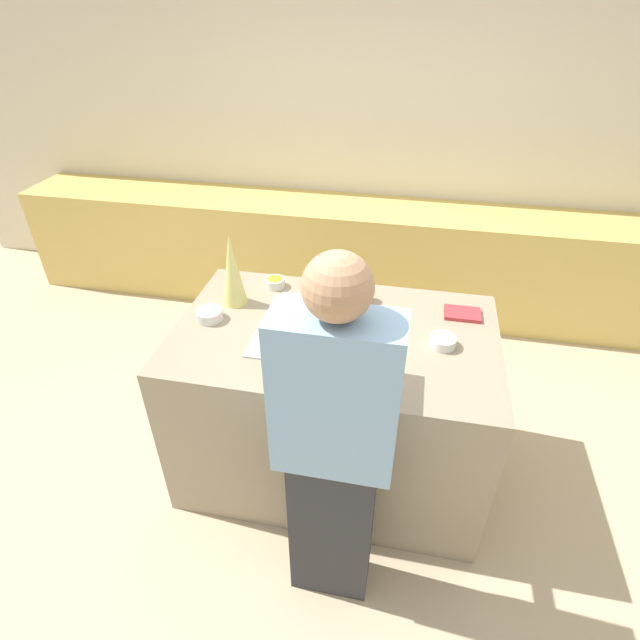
# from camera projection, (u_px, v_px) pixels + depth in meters

# --- Properties ---
(ground_plane) EXTENTS (12.00, 12.00, 0.00)m
(ground_plane) POSITION_uv_depth(u_px,v_px,m) (332.00, 460.00, 2.99)
(ground_plane) COLOR #C6B28E
(wall_back) EXTENTS (8.00, 0.05, 2.60)m
(wall_back) POSITION_uv_depth(u_px,v_px,m) (382.00, 143.00, 3.99)
(wall_back) COLOR beige
(wall_back) RESTS_ON ground_plane
(back_cabinet_block) EXTENTS (6.00, 0.60, 0.88)m
(back_cabinet_block) POSITION_uv_depth(u_px,v_px,m) (371.00, 257.00, 4.22)
(back_cabinet_block) COLOR #DBBC60
(back_cabinet_block) RESTS_ON ground_plane
(kitchen_island) EXTENTS (1.60, 1.00, 0.95)m
(kitchen_island) POSITION_uv_depth(u_px,v_px,m) (334.00, 402.00, 2.73)
(kitchen_island) COLOR gray
(kitchen_island) RESTS_ON ground_plane
(baking_tray) EXTENTS (0.46, 0.31, 0.01)m
(baking_tray) POSITION_uv_depth(u_px,v_px,m) (299.00, 343.00, 2.38)
(baking_tray) COLOR #B2B2BC
(baking_tray) RESTS_ON kitchen_island
(gingerbread_house) EXTENTS (0.18, 0.15, 0.31)m
(gingerbread_house) POSITION_uv_depth(u_px,v_px,m) (299.00, 321.00, 2.31)
(gingerbread_house) COLOR brown
(gingerbread_house) RESTS_ON baking_tray
(decorative_tree) EXTENTS (0.13, 0.13, 0.39)m
(decorative_tree) POSITION_uv_depth(u_px,v_px,m) (232.00, 270.00, 2.57)
(decorative_tree) COLOR #DBD675
(decorative_tree) RESTS_ON kitchen_island
(candy_bowl_center_rear) EXTENTS (0.12, 0.12, 0.04)m
(candy_bowl_center_rear) POSITION_uv_depth(u_px,v_px,m) (360.00, 310.00, 2.58)
(candy_bowl_center_rear) COLOR silver
(candy_bowl_center_rear) RESTS_ON kitchen_island
(candy_bowl_near_tray_right) EXTENTS (0.13, 0.13, 0.05)m
(candy_bowl_near_tray_right) POSITION_uv_depth(u_px,v_px,m) (443.00, 341.00, 2.35)
(candy_bowl_near_tray_right) COLOR silver
(candy_bowl_near_tray_right) RESTS_ON kitchen_island
(candy_bowl_far_right) EXTENTS (0.11, 0.11, 0.05)m
(candy_bowl_far_right) POSITION_uv_depth(u_px,v_px,m) (275.00, 282.00, 2.80)
(candy_bowl_far_right) COLOR silver
(candy_bowl_far_right) RESTS_ON kitchen_island
(candy_bowl_behind_tray) EXTENTS (0.14, 0.14, 0.05)m
(candy_bowl_behind_tray) POSITION_uv_depth(u_px,v_px,m) (209.00, 314.00, 2.53)
(candy_bowl_behind_tray) COLOR silver
(candy_bowl_behind_tray) RESTS_ON kitchen_island
(candy_bowl_front_corner) EXTENTS (0.13, 0.13, 0.04)m
(candy_bowl_front_corner) POSITION_uv_depth(u_px,v_px,m) (311.00, 304.00, 2.63)
(candy_bowl_front_corner) COLOR white
(candy_bowl_front_corner) RESTS_ON kitchen_island
(candy_bowl_near_tray_left) EXTENTS (0.13, 0.13, 0.05)m
(candy_bowl_near_tray_left) POSITION_uv_depth(u_px,v_px,m) (381.00, 324.00, 2.47)
(candy_bowl_near_tray_left) COLOR silver
(candy_bowl_near_tray_left) RESTS_ON kitchen_island
(cookbook) EXTENTS (0.18, 0.13, 0.02)m
(cookbook) POSITION_uv_depth(u_px,v_px,m) (462.00, 314.00, 2.57)
(cookbook) COLOR #B23338
(cookbook) RESTS_ON kitchen_island
(mug) EXTENTS (0.08, 0.08, 0.08)m
(mug) POSITION_uv_depth(u_px,v_px,m) (364.00, 294.00, 2.67)
(mug) COLOR #B24238
(mug) RESTS_ON kitchen_island
(person) EXTENTS (0.45, 0.57, 1.73)m
(person) POSITION_uv_depth(u_px,v_px,m) (334.00, 448.00, 1.92)
(person) COLOR #333338
(person) RESTS_ON ground_plane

